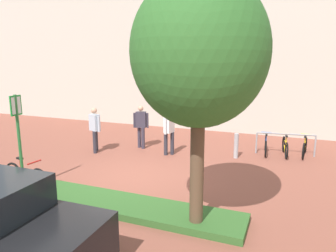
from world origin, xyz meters
TOP-DOWN VIEW (x-y plane):
  - ground_plane at (0.00, 0.00)m, footprint 60.00×60.00m
  - building_facade at (0.00, 7.67)m, footprint 28.00×1.20m
  - planter_strip at (0.12, -1.95)m, footprint 7.00×1.10m
  - tree_sidewalk at (2.60, -2.14)m, footprint 2.60×2.60m
  - parking_sign_post at (-2.32, -1.95)m, footprint 0.08×0.36m
  - bike_at_sign at (-2.30, -1.87)m, footprint 1.68×0.42m
  - bike_rack_cluster at (4.18, 4.06)m, footprint 2.09×1.75m
  - bollard_steel at (2.55, 3.01)m, footprint 0.16×0.16m
  - person_suited_dark at (-1.20, 2.94)m, footprint 0.59×0.34m
  - person_shirt_white at (-2.56, 1.78)m, footprint 0.58×0.38m
  - person_casual_tan at (0.17, 2.50)m, footprint 0.34×0.60m

SIDE VIEW (x-z plane):
  - ground_plane at x=0.00m, z-range 0.00..0.00m
  - planter_strip at x=0.12m, z-range 0.00..0.16m
  - bike_rack_cluster at x=4.18m, z-range -0.07..0.76m
  - bike_at_sign at x=-2.30m, z-range -0.08..0.78m
  - bollard_steel at x=2.55m, z-range 0.00..0.90m
  - person_suited_dark at x=-1.20m, z-range 0.12..1.84m
  - person_shirt_white at x=-2.56m, z-range 0.12..1.84m
  - person_casual_tan at x=0.17m, z-range 0.12..1.84m
  - parking_sign_post at x=-2.32m, z-range 0.39..2.97m
  - tree_sidewalk at x=2.60m, z-range 1.06..6.07m
  - building_facade at x=0.00m, z-range 0.00..10.00m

